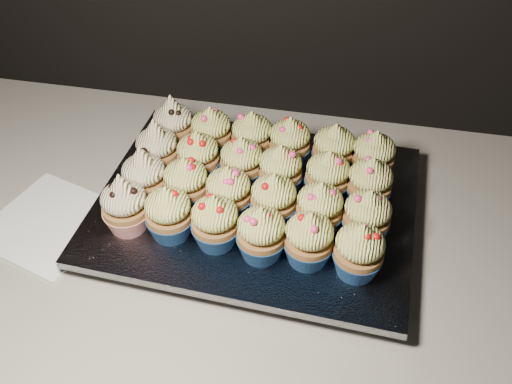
% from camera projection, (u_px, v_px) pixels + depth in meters
% --- Properties ---
extents(worktop, '(2.44, 0.64, 0.04)m').
position_uv_depth(worktop, '(320.00, 250.00, 0.81)').
color(worktop, beige).
rests_on(worktop, cabinet).
extents(napkin, '(0.20, 0.20, 0.00)m').
position_uv_depth(napkin, '(50.00, 223.00, 0.82)').
color(napkin, white).
rests_on(napkin, worktop).
extents(baking_tray, '(0.42, 0.33, 0.02)m').
position_uv_depth(baking_tray, '(256.00, 212.00, 0.83)').
color(baking_tray, black).
rests_on(baking_tray, worktop).
extents(foil_lining, '(0.46, 0.37, 0.01)m').
position_uv_depth(foil_lining, '(256.00, 203.00, 0.82)').
color(foil_lining, silver).
rests_on(foil_lining, baking_tray).
extents(cupcake_0, '(0.06, 0.06, 0.10)m').
position_uv_depth(cupcake_0, '(125.00, 205.00, 0.75)').
color(cupcake_0, red).
rests_on(cupcake_0, foil_lining).
extents(cupcake_1, '(0.06, 0.06, 0.08)m').
position_uv_depth(cupcake_1, '(169.00, 213.00, 0.74)').
color(cupcake_1, navy).
rests_on(cupcake_1, foil_lining).
extents(cupcake_2, '(0.06, 0.06, 0.08)m').
position_uv_depth(cupcake_2, '(215.00, 222.00, 0.73)').
color(cupcake_2, navy).
rests_on(cupcake_2, foil_lining).
extents(cupcake_3, '(0.06, 0.06, 0.08)m').
position_uv_depth(cupcake_3, '(261.00, 234.00, 0.71)').
color(cupcake_3, navy).
rests_on(cupcake_3, foil_lining).
extents(cupcake_4, '(0.06, 0.06, 0.08)m').
position_uv_depth(cupcake_4, '(309.00, 239.00, 0.71)').
color(cupcake_4, navy).
rests_on(cupcake_4, foil_lining).
extents(cupcake_5, '(0.06, 0.06, 0.08)m').
position_uv_depth(cupcake_5, '(359.00, 251.00, 0.69)').
color(cupcake_5, navy).
rests_on(cupcake_5, foil_lining).
extents(cupcake_6, '(0.06, 0.06, 0.10)m').
position_uv_depth(cupcake_6, '(145.00, 177.00, 0.79)').
color(cupcake_6, red).
rests_on(cupcake_6, foil_lining).
extents(cupcake_7, '(0.06, 0.06, 0.08)m').
position_uv_depth(cupcake_7, '(186.00, 183.00, 0.78)').
color(cupcake_7, navy).
rests_on(cupcake_7, foil_lining).
extents(cupcake_8, '(0.06, 0.06, 0.08)m').
position_uv_depth(cupcake_8, '(228.00, 193.00, 0.77)').
color(cupcake_8, navy).
rests_on(cupcake_8, foil_lining).
extents(cupcake_9, '(0.06, 0.06, 0.08)m').
position_uv_depth(cupcake_9, '(273.00, 200.00, 0.76)').
color(cupcake_9, navy).
rests_on(cupcake_9, foil_lining).
extents(cupcake_10, '(0.06, 0.06, 0.08)m').
position_uv_depth(cupcake_10, '(319.00, 209.00, 0.75)').
color(cupcake_10, navy).
rests_on(cupcake_10, foil_lining).
extents(cupcake_11, '(0.06, 0.06, 0.08)m').
position_uv_depth(cupcake_11, '(367.00, 217.00, 0.73)').
color(cupcake_11, navy).
rests_on(cupcake_11, foil_lining).
extents(cupcake_12, '(0.06, 0.06, 0.10)m').
position_uv_depth(cupcake_12, '(157.00, 149.00, 0.83)').
color(cupcake_12, red).
rests_on(cupcake_12, foil_lining).
extents(cupcake_13, '(0.06, 0.06, 0.08)m').
position_uv_depth(cupcake_13, '(198.00, 157.00, 0.82)').
color(cupcake_13, navy).
rests_on(cupcake_13, foil_lining).
extents(cupcake_14, '(0.06, 0.06, 0.08)m').
position_uv_depth(cupcake_14, '(242.00, 163.00, 0.81)').
color(cupcake_14, navy).
rests_on(cupcake_14, foil_lining).
extents(cupcake_15, '(0.06, 0.06, 0.08)m').
position_uv_depth(cupcake_15, '(280.00, 171.00, 0.80)').
color(cupcake_15, navy).
rests_on(cupcake_15, foil_lining).
extents(cupcake_16, '(0.06, 0.06, 0.08)m').
position_uv_depth(cupcake_16, '(327.00, 177.00, 0.79)').
color(cupcake_16, navy).
rests_on(cupcake_16, foil_lining).
extents(cupcake_17, '(0.06, 0.06, 0.08)m').
position_uv_depth(cupcake_17, '(369.00, 184.00, 0.78)').
color(cupcake_17, navy).
rests_on(cupcake_17, foil_lining).
extents(cupcake_18, '(0.06, 0.06, 0.10)m').
position_uv_depth(cupcake_18, '(173.00, 125.00, 0.88)').
color(cupcake_18, red).
rests_on(cupcake_18, foil_lining).
extents(cupcake_19, '(0.06, 0.06, 0.08)m').
position_uv_depth(cupcake_19, '(211.00, 132.00, 0.86)').
color(cupcake_19, navy).
rests_on(cupcake_19, foil_lining).
extents(cupcake_20, '(0.06, 0.06, 0.08)m').
position_uv_depth(cupcake_20, '(252.00, 137.00, 0.86)').
color(cupcake_20, navy).
rests_on(cupcake_20, foil_lining).
extents(cupcake_21, '(0.06, 0.06, 0.08)m').
position_uv_depth(cupcake_21, '(290.00, 143.00, 0.85)').
color(cupcake_21, navy).
rests_on(cupcake_21, foil_lining).
extents(cupcake_22, '(0.06, 0.06, 0.08)m').
position_uv_depth(cupcake_22, '(334.00, 150.00, 0.83)').
color(cupcake_22, navy).
rests_on(cupcake_22, foil_lining).
extents(cupcake_23, '(0.06, 0.06, 0.08)m').
position_uv_depth(cupcake_23, '(373.00, 156.00, 0.82)').
color(cupcake_23, navy).
rests_on(cupcake_23, foil_lining).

